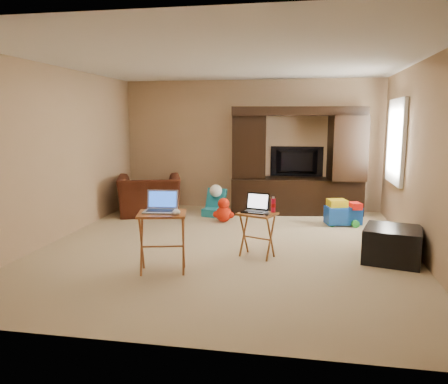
% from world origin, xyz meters
% --- Properties ---
extents(floor, '(5.50, 5.50, 0.00)m').
position_xyz_m(floor, '(0.00, 0.00, 0.00)').
color(floor, '#CBBA8D').
rests_on(floor, ground).
extents(ceiling, '(5.50, 5.50, 0.00)m').
position_xyz_m(ceiling, '(0.00, 0.00, 2.50)').
color(ceiling, silver).
rests_on(ceiling, ground).
extents(wall_back, '(5.00, 0.00, 5.00)m').
position_xyz_m(wall_back, '(0.00, 2.75, 1.25)').
color(wall_back, tan).
rests_on(wall_back, ground).
extents(wall_front, '(5.00, 0.00, 5.00)m').
position_xyz_m(wall_front, '(0.00, -2.75, 1.25)').
color(wall_front, tan).
rests_on(wall_front, ground).
extents(wall_left, '(0.00, 5.50, 5.50)m').
position_xyz_m(wall_left, '(-2.50, 0.00, 1.25)').
color(wall_left, tan).
rests_on(wall_left, ground).
extents(wall_right, '(0.00, 5.50, 5.50)m').
position_xyz_m(wall_right, '(2.50, 0.00, 1.25)').
color(wall_right, tan).
rests_on(wall_right, ground).
extents(window_pane, '(0.00, 1.20, 1.20)m').
position_xyz_m(window_pane, '(2.48, 1.55, 1.40)').
color(window_pane, white).
rests_on(window_pane, ground).
extents(window_frame, '(0.06, 1.14, 1.34)m').
position_xyz_m(window_frame, '(2.46, 1.55, 1.40)').
color(window_frame, white).
rests_on(window_frame, ground).
extents(entertainment_center, '(2.47, 0.91, 1.97)m').
position_xyz_m(entertainment_center, '(0.90, 2.42, 0.99)').
color(entertainment_center, black).
rests_on(entertainment_center, floor).
extents(television, '(1.00, 0.16, 0.58)m').
position_xyz_m(television, '(0.90, 2.65, 0.95)').
color(television, black).
rests_on(television, entertainment_center).
extents(recliner, '(1.37, 1.28, 0.72)m').
position_xyz_m(recliner, '(-1.75, 1.78, 0.36)').
color(recliner, '#431B0E').
rests_on(recliner, floor).
extents(child_rocker, '(0.47, 0.51, 0.50)m').
position_xyz_m(child_rocker, '(-0.55, 1.89, 0.25)').
color(child_rocker, teal).
rests_on(child_rocker, floor).
extents(plush_toy, '(0.38, 0.32, 0.42)m').
position_xyz_m(plush_toy, '(-0.30, 1.46, 0.21)').
color(plush_toy, red).
rests_on(plush_toy, floor).
extents(push_toy, '(0.67, 0.56, 0.44)m').
position_xyz_m(push_toy, '(1.70, 1.58, 0.22)').
color(push_toy, blue).
rests_on(push_toy, floor).
extents(ottoman, '(0.81, 0.81, 0.43)m').
position_xyz_m(ottoman, '(2.14, -0.27, 0.21)').
color(ottoman, black).
rests_on(ottoman, floor).
extents(tray_table_left, '(0.62, 0.54, 0.70)m').
position_xyz_m(tray_table_left, '(-0.55, -1.14, 0.35)').
color(tray_table_left, '#A15D26').
rests_on(tray_table_left, floor).
extents(tray_table_right, '(0.54, 0.49, 0.58)m').
position_xyz_m(tray_table_right, '(0.46, -0.39, 0.29)').
color(tray_table_right, '#A26027').
rests_on(tray_table_right, floor).
extents(laptop_left, '(0.39, 0.33, 0.24)m').
position_xyz_m(laptop_left, '(-0.58, -1.11, 0.82)').
color(laptop_left, '#A8A8AC').
rests_on(laptop_left, tray_table_left).
extents(laptop_right, '(0.35, 0.32, 0.24)m').
position_xyz_m(laptop_right, '(0.42, -0.37, 0.70)').
color(laptop_right, black).
rests_on(laptop_right, tray_table_right).
extents(mouse_left, '(0.11, 0.15, 0.06)m').
position_xyz_m(mouse_left, '(-0.36, -1.21, 0.73)').
color(mouse_left, silver).
rests_on(mouse_left, tray_table_left).
extents(mouse_right, '(0.08, 0.12, 0.05)m').
position_xyz_m(mouse_right, '(0.59, -0.51, 0.60)').
color(mouse_right, '#424247').
rests_on(mouse_right, tray_table_right).
extents(water_bottle, '(0.06, 0.06, 0.18)m').
position_xyz_m(water_bottle, '(0.66, -0.31, 0.66)').
color(water_bottle, red).
rests_on(water_bottle, tray_table_right).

